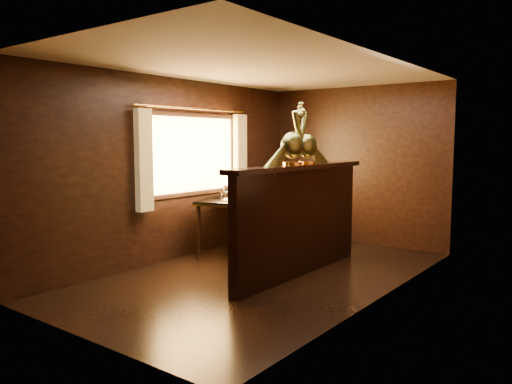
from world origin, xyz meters
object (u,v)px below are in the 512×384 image
chair_left (259,218)px  peacock_right (307,135)px  chair_right (262,219)px  dining_table (239,202)px  peacock_left (292,133)px

chair_left → peacock_right: bearing=-0.3°
chair_right → peacock_right: peacock_right is taller
dining_table → peacock_right: peacock_right is taller
dining_table → peacock_right: 1.73m
dining_table → peacock_right: (1.38, -0.36, 0.97)m
peacock_left → chair_right: bearing=160.1°
chair_left → peacock_left: (0.74, -0.33, 1.12)m
dining_table → peacock_right: size_ratio=2.21×
chair_right → dining_table: bearing=154.1°
chair_right → peacock_left: (0.61, -0.22, 1.11)m
dining_table → peacock_left: (1.38, -0.69, 0.99)m
chair_left → chair_right: 0.16m
chair_right → peacock_right: bearing=15.4°
chair_left → dining_table: bearing=150.0°
chair_left → peacock_right: 1.32m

